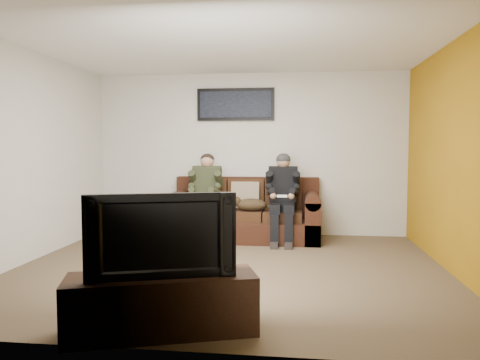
# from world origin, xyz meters

# --- Properties ---
(floor) EXTENTS (5.00, 5.00, 0.00)m
(floor) POSITION_xyz_m (0.00, 0.00, 0.00)
(floor) COLOR brown
(floor) RESTS_ON ground
(ceiling) EXTENTS (5.00, 5.00, 0.00)m
(ceiling) POSITION_xyz_m (0.00, 0.00, 2.60)
(ceiling) COLOR silver
(ceiling) RESTS_ON ground
(wall_back) EXTENTS (5.00, 0.00, 5.00)m
(wall_back) POSITION_xyz_m (0.00, 2.25, 1.30)
(wall_back) COLOR beige
(wall_back) RESTS_ON ground
(wall_front) EXTENTS (5.00, 0.00, 5.00)m
(wall_front) POSITION_xyz_m (0.00, -2.25, 1.30)
(wall_front) COLOR beige
(wall_front) RESTS_ON ground
(wall_left) EXTENTS (0.00, 4.50, 4.50)m
(wall_left) POSITION_xyz_m (-2.50, 0.00, 1.30)
(wall_left) COLOR beige
(wall_left) RESTS_ON ground
(wall_right) EXTENTS (0.00, 4.50, 4.50)m
(wall_right) POSITION_xyz_m (2.50, 0.00, 1.30)
(wall_right) COLOR beige
(wall_right) RESTS_ON ground
(accent_wall_right) EXTENTS (0.00, 4.50, 4.50)m
(accent_wall_right) POSITION_xyz_m (2.49, 0.00, 1.30)
(accent_wall_right) COLOR #A37110
(accent_wall_right) RESTS_ON ground
(sofa) EXTENTS (2.28, 0.98, 0.93)m
(sofa) POSITION_xyz_m (-0.03, 1.83, 0.35)
(sofa) COLOR #351A0F
(sofa) RESTS_ON ground
(throw_pillow) EXTENTS (0.44, 0.21, 0.43)m
(throw_pillow) POSITION_xyz_m (-0.03, 1.87, 0.66)
(throw_pillow) COLOR #89745A
(throw_pillow) RESTS_ON sofa
(throw_blanket) EXTENTS (0.47, 0.23, 0.08)m
(throw_blanket) POSITION_xyz_m (-0.72, 2.12, 0.93)
(throw_blanket) COLOR tan
(throw_blanket) RESTS_ON sofa
(person_left) EXTENTS (0.51, 0.87, 1.31)m
(person_left) POSITION_xyz_m (-0.61, 1.64, 0.74)
(person_left) COLOR brown
(person_left) RESTS_ON sofa
(person_right) EXTENTS (0.51, 0.86, 1.32)m
(person_right) POSITION_xyz_m (0.56, 1.64, 0.75)
(person_right) COLOR black
(person_right) RESTS_ON sofa
(cat) EXTENTS (0.66, 0.26, 0.24)m
(cat) POSITION_xyz_m (0.07, 1.60, 0.56)
(cat) COLOR #46321B
(cat) RESTS_ON sofa
(framed_poster) EXTENTS (1.25, 0.05, 0.52)m
(framed_poster) POSITION_xyz_m (-0.23, 2.22, 2.10)
(framed_poster) COLOR black
(framed_poster) RESTS_ON wall_back
(tv_stand) EXTENTS (1.49, 0.87, 0.45)m
(tv_stand) POSITION_xyz_m (-0.23, -1.95, 0.22)
(tv_stand) COLOR black
(tv_stand) RESTS_ON ground
(television) EXTENTS (1.09, 0.47, 0.63)m
(television) POSITION_xyz_m (-0.23, -1.95, 0.76)
(television) COLOR black
(television) RESTS_ON tv_stand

